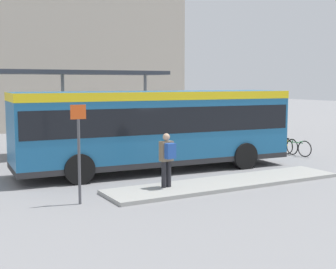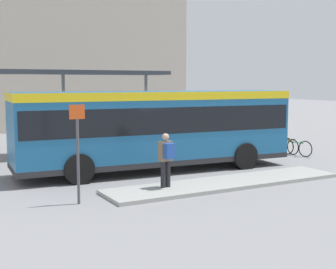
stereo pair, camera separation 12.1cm
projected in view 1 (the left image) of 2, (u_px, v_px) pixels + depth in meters
The scene contains 11 objects.
ground_plane at pixel (156, 171), 18.16m from camera, with size 120.00×120.00×0.00m, color gray.
curb_island at pixel (227, 183), 15.65m from camera, with size 8.52×1.80×0.12m.
city_bus at pixel (156, 125), 17.96m from camera, with size 10.87×3.19×3.07m.
pedestrian_waiting at pixel (167, 157), 14.60m from camera, with size 0.44×0.47×1.71m.
bicycle_green at pixel (295, 147), 21.84m from camera, with size 0.48×1.77×0.77m.
bicycle_yellow at pixel (284, 145), 22.53m from camera, with size 0.48×1.77×0.76m.
station_shelter at pixel (62, 75), 21.73m from camera, with size 10.11×2.55×3.96m.
potted_planter_near_shelter at pixel (44, 148), 19.20m from camera, with size 1.03×1.03×1.41m.
potted_planter_far_side at pixel (78, 144), 20.45m from camera, with size 0.93×0.93×1.43m.
platform_sign at pixel (79, 149), 12.99m from camera, with size 0.44×0.08×2.80m.
station_building at pixel (15, 11), 36.17m from camera, with size 23.71×11.54×17.82m.
Camera 1 is at (-8.28, -15.87, 3.42)m, focal length 50.00 mm.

